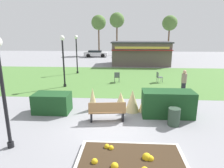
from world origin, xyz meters
TOP-DOWN VIEW (x-y plane):
  - ground_plane at (0.00, 0.00)m, footprint 80.00×80.00m
  - lawn_patch at (0.00, 9.68)m, footprint 36.00×12.00m
  - flower_bed at (0.86, -2.70)m, footprint 3.41×2.14m
  - park_bench at (-0.14, 0.39)m, footprint 1.75×0.71m
  - hedge_left at (-3.06, 1.30)m, footprint 1.82×1.10m
  - hedge_right at (2.76, 1.19)m, footprint 2.47×1.10m
  - ornamental_grass_behind_left at (1.66, 1.63)m, footprint 0.53×0.53m
  - ornamental_grass_behind_right at (-1.02, 1.69)m, footprint 0.51×0.51m
  - ornamental_grass_behind_center at (1.07, 1.65)m, footprint 0.74×0.74m
  - ornamental_grass_behind_far at (0.45, 2.10)m, footprint 0.64×0.64m
  - lamppost_near at (-3.40, -2.00)m, footprint 0.36×0.36m
  - lamppost_mid at (-3.94, 6.35)m, footprint 0.36×0.36m
  - lamppost_far at (-4.23, 11.76)m, footprint 0.36×0.36m
  - trash_bin at (2.83, 0.13)m, footprint 0.52×0.52m
  - food_kiosk at (2.77, 18.52)m, footprint 7.67×5.06m
  - cafe_chair_west at (3.53, 8.18)m, footprint 0.50×0.50m
  - cafe_chair_east at (0.03, 7.96)m, footprint 0.48×0.48m
  - person_strolling at (4.55, 4.70)m, footprint 0.34×0.34m
  - parked_car_west_slot at (-4.53, 27.44)m, footprint 4.22×2.10m
  - parked_car_center_slot at (1.06, 27.44)m, footprint 4.29×2.23m
  - parked_car_east_slot at (5.67, 27.44)m, footprint 4.36×2.39m
  - tree_left_bg at (-0.82, 30.66)m, footprint 2.80×2.80m
  - tree_right_bg at (9.08, 30.63)m, footprint 2.80×2.80m
  - tree_center_bg at (-4.36, 30.87)m, footprint 2.80×2.80m

SIDE VIEW (x-z plane):
  - ground_plane at x=0.00m, z-range 0.00..0.00m
  - lawn_patch at x=0.00m, z-range 0.00..0.01m
  - flower_bed at x=0.86m, z-range -0.08..0.25m
  - trash_bin at x=2.83m, z-range 0.00..0.80m
  - ornamental_grass_behind_far at x=0.45m, z-range 0.00..0.91m
  - park_bench at x=-0.14m, z-range 0.01..0.96m
  - ornamental_grass_behind_left at x=1.66m, z-range 0.00..0.97m
  - hedge_left at x=-3.06m, z-range 0.00..1.00m
  - cafe_chair_west at x=3.53m, z-range 0.08..0.97m
  - cafe_chair_east at x=0.03m, z-range 0.08..0.97m
  - ornamental_grass_behind_center at x=1.07m, z-range 0.00..1.16m
  - ornamental_grass_behind_right at x=-1.02m, z-range 0.00..1.23m
  - hedge_right at x=2.76m, z-range 0.00..1.27m
  - parked_car_west_slot at x=-4.53m, z-range 0.04..1.24m
  - parked_car_center_slot at x=1.06m, z-range 0.04..1.24m
  - parked_car_east_slot at x=5.67m, z-range 0.04..1.24m
  - person_strolling at x=4.55m, z-range 0.02..1.71m
  - food_kiosk at x=2.77m, z-range 0.01..3.06m
  - lamppost_near at x=-3.40m, z-range 0.52..4.39m
  - lamppost_mid at x=-3.94m, z-range 0.52..4.39m
  - lamppost_far at x=-4.23m, z-range 0.52..4.39m
  - tree_right_bg at x=9.08m, z-range 2.27..9.73m
  - tree_center_bg at x=-4.36m, z-range 2.35..9.97m
  - tree_left_bg at x=-0.82m, z-range 2.54..10.57m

